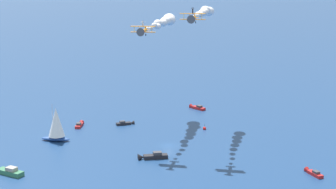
{
  "coord_description": "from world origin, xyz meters",
  "views": [
    {
      "loc": [
        -127.18,
        92.07,
        50.88
      ],
      "look_at": [
        -0.14,
        0.15,
        15.53
      ],
      "focal_mm": 59.39,
      "sensor_mm": 36.0,
      "label": 1
    }
  ],
  "objects_px": {
    "motorboat_near_centre": "(80,125)",
    "marker_buoy": "(205,128)",
    "biplane_lead": "(193,18)",
    "wingwalker_lead": "(193,10)",
    "motorboat_trailing": "(313,173)",
    "motorboat_ahead": "(6,171)",
    "motorboat_far_port": "(197,107)",
    "motorboat_offshore": "(126,123)",
    "motorboat_far_stbd": "(151,156)",
    "sailboat_inshore": "(56,124)",
    "wingwalker_wingman": "(143,23)",
    "biplane_wingman": "(143,31)"
  },
  "relations": [
    {
      "from": "motorboat_near_centre",
      "to": "marker_buoy",
      "type": "height_order",
      "value": "marker_buoy"
    },
    {
      "from": "biplane_lead",
      "to": "wingwalker_lead",
      "type": "distance_m",
      "value": 2.19
    },
    {
      "from": "motorboat_trailing",
      "to": "wingwalker_lead",
      "type": "xyz_separation_m",
      "value": [
        35.59,
        11.27,
        39.45
      ]
    },
    {
      "from": "motorboat_trailing",
      "to": "motorboat_ahead",
      "type": "height_order",
      "value": "motorboat_ahead"
    },
    {
      "from": "biplane_lead",
      "to": "motorboat_far_port",
      "type": "bearing_deg",
      "value": -40.66
    },
    {
      "from": "motorboat_offshore",
      "to": "biplane_lead",
      "type": "height_order",
      "value": "biplane_lead"
    },
    {
      "from": "motorboat_far_stbd",
      "to": "marker_buoy",
      "type": "height_order",
      "value": "marker_buoy"
    },
    {
      "from": "motorboat_near_centre",
      "to": "motorboat_ahead",
      "type": "distance_m",
      "value": 45.77
    },
    {
      "from": "motorboat_near_centre",
      "to": "sailboat_inshore",
      "type": "xyz_separation_m",
      "value": [
        -10.68,
        13.17,
        4.75
      ]
    },
    {
      "from": "wingwalker_lead",
      "to": "motorboat_near_centre",
      "type": "bearing_deg",
      "value": 22.28
    },
    {
      "from": "motorboat_offshore",
      "to": "wingwalker_wingman",
      "type": "relative_size",
      "value": 4.16
    },
    {
      "from": "motorboat_near_centre",
      "to": "motorboat_far_stbd",
      "type": "xyz_separation_m",
      "value": [
        -40.99,
        -1.0,
        0.13
      ]
    },
    {
      "from": "motorboat_far_port",
      "to": "motorboat_near_centre",
      "type": "bearing_deg",
      "value": 84.39
    },
    {
      "from": "motorboat_far_port",
      "to": "marker_buoy",
      "type": "xyz_separation_m",
      "value": [
        -22.98,
        15.17,
        -0.16
      ]
    },
    {
      "from": "motorboat_near_centre",
      "to": "marker_buoy",
      "type": "xyz_separation_m",
      "value": [
        -27.53,
        -31.06,
        -0.12
      ]
    },
    {
      "from": "wingwalker_wingman",
      "to": "wingwalker_lead",
      "type": "bearing_deg",
      "value": -133.7
    },
    {
      "from": "motorboat_offshore",
      "to": "wingwalker_wingman",
      "type": "height_order",
      "value": "wingwalker_wingman"
    },
    {
      "from": "sailboat_inshore",
      "to": "wingwalker_lead",
      "type": "bearing_deg",
      "value": -134.47
    },
    {
      "from": "wingwalker_wingman",
      "to": "motorboat_offshore",
      "type": "bearing_deg",
      "value": -18.47
    },
    {
      "from": "marker_buoy",
      "to": "biplane_lead",
      "type": "bearing_deg",
      "value": 128.89
    },
    {
      "from": "wingwalker_wingman",
      "to": "motorboat_far_port",
      "type": "bearing_deg",
      "value": -57.93
    },
    {
      "from": "motorboat_offshore",
      "to": "motorboat_trailing",
      "type": "relative_size",
      "value": 1.01
    },
    {
      "from": "motorboat_offshore",
      "to": "biplane_lead",
      "type": "xyz_separation_m",
      "value": [
        -32.02,
        -2.78,
        37.25
      ]
    },
    {
      "from": "motorboat_offshore",
      "to": "wingwalker_wingman",
      "type": "bearing_deg",
      "value": 161.53
    },
    {
      "from": "motorboat_offshore",
      "to": "biplane_wingman",
      "type": "relative_size",
      "value": 0.98
    },
    {
      "from": "biplane_wingman",
      "to": "sailboat_inshore",
      "type": "bearing_deg",
      "value": 45.15
    },
    {
      "from": "motorboat_far_port",
      "to": "motorboat_trailing",
      "type": "xyz_separation_m",
      "value": [
        -70.55,
        18.77,
        -0.07
      ]
    },
    {
      "from": "biplane_wingman",
      "to": "motorboat_ahead",
      "type": "bearing_deg",
      "value": 88.78
    },
    {
      "from": "motorboat_near_centre",
      "to": "sailboat_inshore",
      "type": "distance_m",
      "value": 17.62
    },
    {
      "from": "motorboat_far_port",
      "to": "wingwalker_lead",
      "type": "xyz_separation_m",
      "value": [
        -34.96,
        30.05,
        39.37
      ]
    },
    {
      "from": "motorboat_near_centre",
      "to": "motorboat_offshore",
      "type": "xyz_separation_m",
      "value": [
        -7.48,
        -13.43,
        -0.03
      ]
    },
    {
      "from": "motorboat_far_stbd",
      "to": "wingwalker_lead",
      "type": "bearing_deg",
      "value": -84.43
    },
    {
      "from": "motorboat_far_port",
      "to": "wingwalker_lead",
      "type": "relative_size",
      "value": 4.08
    },
    {
      "from": "wingwalker_wingman",
      "to": "motorboat_far_stbd",
      "type": "bearing_deg",
      "value": 156.05
    },
    {
      "from": "sailboat_inshore",
      "to": "motorboat_ahead",
      "type": "relative_size",
      "value": 1.22
    },
    {
      "from": "motorboat_far_port",
      "to": "wingwalker_lead",
      "type": "distance_m",
      "value": 60.62
    },
    {
      "from": "sailboat_inshore",
      "to": "biplane_wingman",
      "type": "relative_size",
      "value": 1.78
    },
    {
      "from": "motorboat_trailing",
      "to": "biplane_lead",
      "type": "distance_m",
      "value": 52.73
    },
    {
      "from": "wingwalker_lead",
      "to": "biplane_wingman",
      "type": "relative_size",
      "value": 0.27
    },
    {
      "from": "biplane_lead",
      "to": "motorboat_offshore",
      "type": "bearing_deg",
      "value": 4.96
    },
    {
      "from": "motorboat_near_centre",
      "to": "motorboat_far_stbd",
      "type": "bearing_deg",
      "value": -178.6
    },
    {
      "from": "motorboat_near_centre",
      "to": "motorboat_far_stbd",
      "type": "height_order",
      "value": "motorboat_far_stbd"
    },
    {
      "from": "wingwalker_wingman",
      "to": "motorboat_near_centre",
      "type": "bearing_deg",
      "value": 11.37
    },
    {
      "from": "wingwalker_lead",
      "to": "biplane_wingman",
      "type": "bearing_deg",
      "value": 46.25
    },
    {
      "from": "motorboat_far_port",
      "to": "marker_buoy",
      "type": "distance_m",
      "value": 27.54
    },
    {
      "from": "motorboat_far_port",
      "to": "motorboat_offshore",
      "type": "relative_size",
      "value": 1.13
    },
    {
      "from": "marker_buoy",
      "to": "wingwalker_wingman",
      "type": "bearing_deg",
      "value": 95.09
    },
    {
      "from": "motorboat_ahead",
      "to": "marker_buoy",
      "type": "distance_m",
      "value": 66.59
    },
    {
      "from": "motorboat_ahead",
      "to": "wingwalker_lead",
      "type": "height_order",
      "value": "wingwalker_lead"
    },
    {
      "from": "biplane_lead",
      "to": "biplane_wingman",
      "type": "height_order",
      "value": "biplane_lead"
    }
  ]
}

